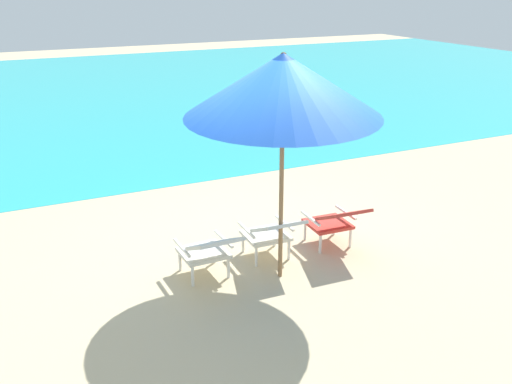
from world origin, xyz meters
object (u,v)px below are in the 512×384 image
(beach_umbrella_center, at_px, (283,85))
(lounge_chair_left, at_px, (209,249))
(lounge_chair_right, at_px, (335,220))
(lounge_chair_center, at_px, (272,232))

(beach_umbrella_center, bearing_deg, lounge_chair_left, 161.74)
(lounge_chair_right, bearing_deg, lounge_chair_center, 177.93)
(lounge_chair_center, xyz_separation_m, beach_umbrella_center, (-0.08, -0.37, 1.83))
(lounge_chair_left, distance_m, lounge_chair_center, 0.86)
(lounge_chair_left, relative_size, lounge_chair_center, 0.99)
(lounge_chair_left, height_order, lounge_chair_right, same)
(lounge_chair_left, relative_size, lounge_chair_right, 0.98)
(lounge_chair_center, relative_size, lounge_chair_right, 0.99)
(lounge_chair_left, bearing_deg, lounge_chair_center, 7.47)
(lounge_chair_right, bearing_deg, beach_umbrella_center, -160.65)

